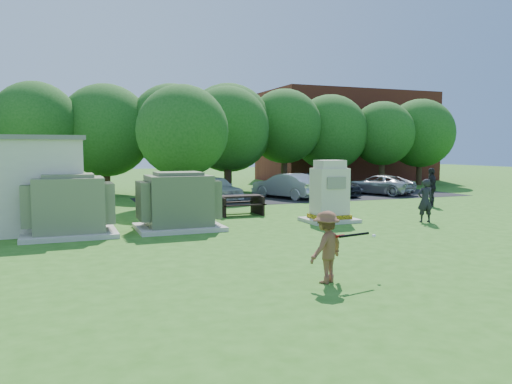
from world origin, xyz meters
name	(u,v)px	position (x,y,z in m)	size (l,w,h in m)	color
ground	(305,246)	(0.00, 0.00, 0.00)	(120.00, 120.00, 0.00)	#2D6619
brick_building	(346,137)	(18.00, 27.00, 4.00)	(15.00, 8.00, 8.00)	maroon
parking_strip	(307,197)	(7.00, 13.50, 0.01)	(20.00, 6.00, 0.01)	#232326
transformer_left	(69,207)	(-6.50, 4.50, 0.97)	(3.00, 2.40, 2.07)	beige
transformer_right	(179,202)	(-2.80, 4.50, 0.97)	(3.00, 2.40, 2.07)	beige
generator_cabinet	(330,195)	(3.19, 4.13, 1.07)	(2.01, 1.64, 2.45)	beige
picnic_table	(239,203)	(0.53, 7.39, 0.54)	(2.01, 1.51, 0.86)	black
batter	(326,247)	(-1.42, -3.78, 0.78)	(1.01, 0.58, 1.57)	brown
person_by_generator	(425,201)	(6.61, 2.60, 0.86)	(0.63, 0.41, 1.72)	black
person_walking_right	(431,187)	(10.61, 6.90, 0.97)	(1.14, 0.48, 1.95)	black
car_white	(215,188)	(1.37, 13.76, 0.69)	(1.63, 4.06, 1.38)	silver
car_silver_a	(287,186)	(5.58, 13.29, 0.73)	(1.54, 4.41, 1.45)	silver
car_dark	(333,184)	(8.99, 13.83, 0.69)	(1.93, 4.74, 1.37)	black
car_silver_b	(379,185)	(12.03, 13.35, 0.62)	(2.05, 4.45, 1.24)	#B8B7BC
batting_equipment	(355,235)	(-0.76, -3.85, 1.01)	(1.21, 0.42, 0.19)	black
tree_row	(199,129)	(1.75, 18.50, 4.15)	(41.30, 13.30, 7.30)	#47301E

